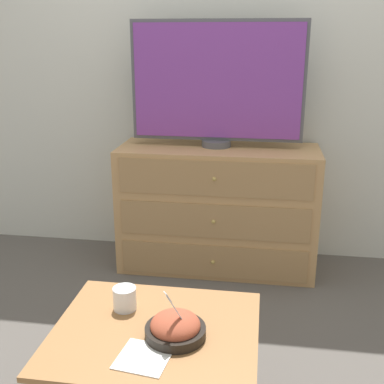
# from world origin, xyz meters

# --- Properties ---
(ground_plane) EXTENTS (12.00, 12.00, 0.00)m
(ground_plane) POSITION_xyz_m (0.00, 0.00, 0.00)
(ground_plane) COLOR #56514C
(wall_back) EXTENTS (12.00, 0.05, 2.60)m
(wall_back) POSITION_xyz_m (0.00, 0.03, 1.30)
(wall_back) COLOR silver
(wall_back) RESTS_ON ground_plane
(dresser) EXTENTS (1.21, 0.47, 0.78)m
(dresser) POSITION_xyz_m (0.02, -0.26, 0.39)
(dresser) COLOR tan
(dresser) RESTS_ON ground_plane
(tv) EXTENTS (1.02, 0.18, 0.74)m
(tv) POSITION_xyz_m (0.00, -0.22, 1.15)
(tv) COLOR #515156
(tv) RESTS_ON dresser
(coffee_table) EXTENTS (0.72, 0.61, 0.44)m
(coffee_table) POSITION_xyz_m (-0.06, -1.67, 0.37)
(coffee_table) COLOR #9E6B3D
(coffee_table) RESTS_ON ground_plane
(takeout_bowl) EXTENTS (0.21, 0.21, 0.20)m
(takeout_bowl) POSITION_xyz_m (0.02, -1.70, 0.48)
(takeout_bowl) COLOR black
(takeout_bowl) RESTS_ON coffee_table
(drink_cup) EXTENTS (0.09, 0.09, 0.09)m
(drink_cup) POSITION_xyz_m (-0.20, -1.56, 0.48)
(drink_cup) COLOR white
(drink_cup) RESTS_ON coffee_table
(napkin) EXTENTS (0.18, 0.18, 0.00)m
(napkin) POSITION_xyz_m (-0.06, -1.83, 0.44)
(napkin) COLOR white
(napkin) RESTS_ON coffee_table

